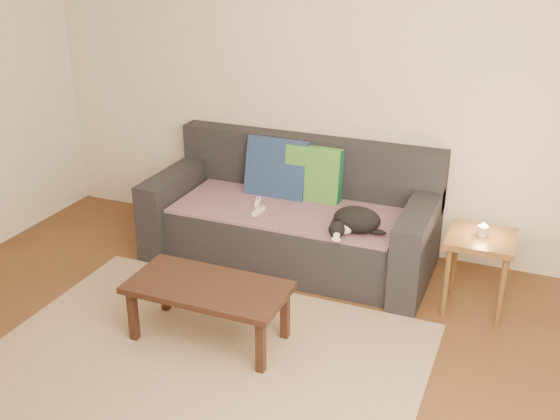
{
  "coord_description": "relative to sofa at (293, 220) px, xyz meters",
  "views": [
    {
      "loc": [
        1.62,
        -2.6,
        2.33
      ],
      "look_at": [
        0.05,
        1.2,
        0.55
      ],
      "focal_mm": 42.0,
      "sensor_mm": 36.0,
      "label": 1
    }
  ],
  "objects": [
    {
      "name": "rug",
      "position": [
        0.0,
        -1.42,
        -0.3
      ],
      "size": [
        2.5,
        1.8,
        0.01
      ],
      "primitive_type": "cube",
      "color": "tan",
      "rests_on": "ground"
    },
    {
      "name": "sofa",
      "position": [
        0.0,
        0.0,
        0.0
      ],
      "size": [
        2.1,
        0.94,
        0.87
      ],
      "color": "#232328",
      "rests_on": "ground"
    },
    {
      "name": "candle",
      "position": [
        1.38,
        -0.22,
        0.26
      ],
      "size": [
        0.06,
        0.06,
        0.09
      ],
      "color": "beige",
      "rests_on": "side_table"
    },
    {
      "name": "throw_blanket",
      "position": [
        0.0,
        -0.09,
        0.12
      ],
      "size": [
        1.66,
        0.74,
        0.02
      ],
      "primitive_type": "cube",
      "color": "#3F274A",
      "rests_on": "sofa"
    },
    {
      "name": "side_table",
      "position": [
        1.38,
        -0.22,
        0.13
      ],
      "size": [
        0.42,
        0.42,
        0.53
      ],
      "color": "brown",
      "rests_on": "ground"
    },
    {
      "name": "cushion_green",
      "position": [
        0.1,
        0.17,
        0.32
      ],
      "size": [
        0.42,
        0.16,
        0.43
      ],
      "primitive_type": "cube",
      "rotation": [
        -0.12,
        0.0,
        0.0
      ],
      "color": "#0D5636",
      "rests_on": "throw_blanket"
    },
    {
      "name": "back_wall",
      "position": [
        0.0,
        0.43,
        0.99
      ],
      "size": [
        4.5,
        0.04,
        2.6
      ],
      "primitive_type": "cube",
      "color": "beige",
      "rests_on": "ground"
    },
    {
      "name": "ground",
      "position": [
        0.0,
        -1.57,
        -0.31
      ],
      "size": [
        4.5,
        4.5,
        0.0
      ],
      "primitive_type": "plane",
      "color": "brown",
      "rests_on": "ground"
    },
    {
      "name": "cat",
      "position": [
        0.56,
        -0.29,
        0.21
      ],
      "size": [
        0.41,
        0.4,
        0.17
      ],
      "rotation": [
        0.0,
        0.0,
        0.4
      ],
      "color": "black",
      "rests_on": "throw_blanket"
    },
    {
      "name": "cushion_navy",
      "position": [
        -0.19,
        0.17,
        0.32
      ],
      "size": [
        0.48,
        0.23,
        0.5
      ],
      "primitive_type": "cube",
      "rotation": [
        -0.24,
        0.0,
        0.0
      ],
      "color": "#11244C",
      "rests_on": "throw_blanket"
    },
    {
      "name": "wii_remote_a",
      "position": [
        -0.17,
        -0.24,
        0.15
      ],
      "size": [
        0.04,
        0.15,
        0.03
      ],
      "primitive_type": "cube",
      "rotation": [
        0.0,
        0.0,
        1.51
      ],
      "color": "white",
      "rests_on": "throw_blanket"
    },
    {
      "name": "wii_remote_b",
      "position": [
        -0.24,
        -0.1,
        0.15
      ],
      "size": [
        0.08,
        0.15,
        0.03
      ],
      "primitive_type": "cube",
      "rotation": [
        0.0,
        0.0,
        1.87
      ],
      "color": "white",
      "rests_on": "throw_blanket"
    },
    {
      "name": "coffee_table",
      "position": [
        -0.07,
        -1.21,
        0.03
      ],
      "size": [
        0.96,
        0.48,
        0.38
      ],
      "color": "#321B13",
      "rests_on": "rug"
    }
  ]
}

